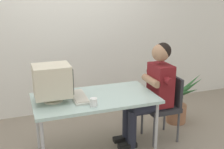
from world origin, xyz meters
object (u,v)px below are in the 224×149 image
at_px(desk, 95,101).
at_px(keyboard, 79,97).
at_px(potted_plant, 177,100).
at_px(office_chair, 165,103).
at_px(person_seated, 153,88).
at_px(crt_monitor, 52,81).
at_px(desk_mug, 94,102).

xyz_separation_m(desk, keyboard, (-0.18, 0.03, 0.06)).
xyz_separation_m(keyboard, potted_plant, (1.56, 0.35, -0.39)).
relative_size(keyboard, office_chair, 0.55).
bearing_deg(person_seated, potted_plant, 29.62).
xyz_separation_m(keyboard, office_chair, (1.14, 0.01, -0.24)).
xyz_separation_m(office_chair, person_seated, (-0.19, 0.00, 0.23)).
distance_m(desk, crt_monitor, 0.55).
relative_size(keyboard, potted_plant, 0.58).
relative_size(keyboard, person_seated, 0.36).
bearing_deg(crt_monitor, office_chair, 0.23).
distance_m(crt_monitor, potted_plant, 1.98).
bearing_deg(desk, office_chair, 2.05).
distance_m(keyboard, potted_plant, 1.64).
height_order(office_chair, potted_plant, office_chair).
distance_m(desk, keyboard, 0.19).
distance_m(desk, desk_mug, 0.28).
bearing_deg(person_seated, crt_monitor, -179.73).
bearing_deg(keyboard, crt_monitor, -180.00).
distance_m(office_chair, potted_plant, 0.56).
height_order(keyboard, person_seated, person_seated).
xyz_separation_m(crt_monitor, person_seated, (1.24, 0.01, -0.24)).
xyz_separation_m(office_chair, potted_plant, (0.42, 0.34, -0.14)).
bearing_deg(person_seated, office_chair, -0.00).
relative_size(desk, person_seated, 1.09).
xyz_separation_m(desk, crt_monitor, (-0.47, 0.03, 0.29)).
relative_size(crt_monitor, office_chair, 0.49).
bearing_deg(office_chair, desk, -177.95).
xyz_separation_m(person_seated, desk_mug, (-0.86, -0.29, 0.04)).
height_order(crt_monitor, desk_mug, crt_monitor).
distance_m(office_chair, person_seated, 0.29).
height_order(desk, person_seated, person_seated).
height_order(desk, office_chair, office_chair).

